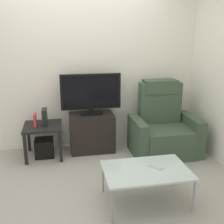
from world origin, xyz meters
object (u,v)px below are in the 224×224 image
at_px(subwoofer_box, 44,148).
at_px(coffee_table, 146,171).
at_px(book_upright, 35,120).
at_px(television, 91,93).
at_px(cell_phone, 156,167).
at_px(side_table, 43,130).
at_px(game_console, 45,117).
at_px(recliner_armchair, 163,129).
at_px(tv_stand, 92,132).

bearing_deg(subwoofer_box, coffee_table, -51.04).
relative_size(subwoofer_box, book_upright, 1.48).
relative_size(television, book_upright, 4.97).
bearing_deg(subwoofer_box, cell_phone, -47.54).
bearing_deg(subwoofer_box, side_table, 116.57).
height_order(side_table, game_console, game_console).
relative_size(side_table, game_console, 2.31).
bearing_deg(book_upright, cell_phone, -44.89).
bearing_deg(side_table, coffee_table, -51.04).
distance_m(television, subwoofer_box, 1.06).
bearing_deg(television, recliner_armchair, -15.40).
height_order(subwoofer_box, book_upright, book_upright).
xyz_separation_m(television, coffee_table, (0.40, -1.50, -0.54)).
bearing_deg(tv_stand, side_table, -172.38).
height_order(tv_stand, cell_phone, tv_stand).
distance_m(tv_stand, cell_phone, 1.54).
height_order(book_upright, coffee_table, book_upright).
bearing_deg(tv_stand, recliner_armchair, -14.43).
bearing_deg(cell_phone, book_upright, 102.11).
xyz_separation_m(side_table, coffee_table, (1.12, -1.38, -0.04)).
relative_size(book_upright, coffee_table, 0.20).
bearing_deg(coffee_table, recliner_armchair, 61.47).
relative_size(side_table, book_upright, 2.98).
relative_size(subwoofer_box, coffee_table, 0.30).
xyz_separation_m(tv_stand, subwoofer_box, (-0.72, -0.10, -0.16)).
bearing_deg(book_upright, television, 9.37).
bearing_deg(cell_phone, subwoofer_box, 99.46).
height_order(television, recliner_armchair, television).
bearing_deg(cell_phone, tv_stand, 76.62).
relative_size(coffee_table, cell_phone, 6.00).
bearing_deg(book_upright, subwoofer_box, 11.31).
xyz_separation_m(recliner_armchair, book_upright, (-1.88, 0.15, 0.20)).
distance_m(recliner_armchair, coffee_table, 1.38).
bearing_deg(coffee_table, book_upright, 131.80).
xyz_separation_m(game_console, coffee_table, (1.08, -1.39, -0.24)).
relative_size(tv_stand, coffee_table, 0.74).
distance_m(book_upright, coffee_table, 1.84).
height_order(subwoofer_box, game_console, game_console).
distance_m(tv_stand, side_table, 0.74).
distance_m(game_console, cell_phone, 1.83).
height_order(side_table, coffee_table, side_table).
distance_m(subwoofer_box, book_upright, 0.45).
xyz_separation_m(tv_stand, cell_phone, (0.52, -1.45, 0.10)).
bearing_deg(book_upright, recliner_armchair, -4.72).
bearing_deg(tv_stand, game_console, -172.81).
xyz_separation_m(television, book_upright, (-0.82, -0.14, -0.33)).
bearing_deg(game_console, subwoofer_box, -164.05).
xyz_separation_m(side_table, subwoofer_box, (0.00, -0.00, -0.27)).
height_order(recliner_armchair, book_upright, recliner_armchair).
relative_size(game_console, cell_phone, 1.56).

